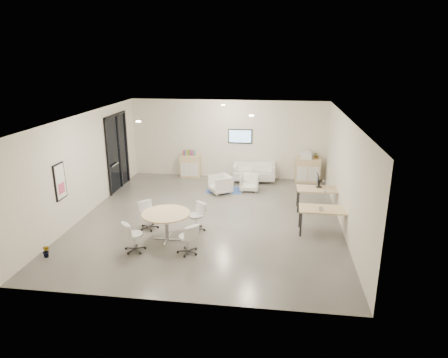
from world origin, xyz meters
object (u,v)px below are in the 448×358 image
object	(u,v)px
desk_front	(325,211)
round_table	(166,216)
armchair_left	(220,183)
armchair_right	(249,182)
sideboard_left	(191,166)
loveseat	(254,173)
desk_rear	(319,191)
sideboard_right	(308,170)

from	to	relation	value
desk_front	round_table	world-z (taller)	round_table
armchair_left	armchair_right	size ratio (longest dim) A/B	1.05
sideboard_left	round_table	size ratio (longest dim) A/B	0.71
loveseat	armchair_left	bearing A→B (deg)	-127.78
loveseat	desk_rear	bearing A→B (deg)	-54.90
armchair_right	desk_front	xyz separation A→B (m)	(2.40, -3.46, 0.33)
sideboard_left	desk_rear	bearing A→B (deg)	-32.03
armchair_right	round_table	xyz separation A→B (m)	(-1.95, -4.50, 0.37)
desk_rear	desk_front	size ratio (longest dim) A/B	1.00
loveseat	armchair_right	world-z (taller)	loveseat
sideboard_left	desk_front	bearing A→B (deg)	-44.62
sideboard_right	armchair_right	xyz separation A→B (m)	(-2.25, -1.43, -0.13)
round_table	armchair_right	bearing A→B (deg)	66.58
sideboard_right	round_table	size ratio (longest dim) A/B	0.74
sideboard_right	armchair_right	bearing A→B (deg)	-147.59
loveseat	desk_rear	world-z (taller)	desk_rear
desk_rear	armchair_left	bearing A→B (deg)	158.45
sideboard_left	loveseat	distance (m)	2.69
sideboard_right	sideboard_left	bearing A→B (deg)	179.77
armchair_right	desk_rear	bearing A→B (deg)	-35.54
loveseat	round_table	distance (m)	6.14
sideboard_right	armchair_right	world-z (taller)	sideboard_right
loveseat	round_table	size ratio (longest dim) A/B	1.29
armchair_left	desk_front	world-z (taller)	desk_front
armchair_left	round_table	bearing A→B (deg)	-44.93
armchair_left	armchair_right	world-z (taller)	armchair_left
armchair_right	round_table	world-z (taller)	round_table
sideboard_right	desk_front	world-z (taller)	sideboard_right
loveseat	round_table	world-z (taller)	round_table
sideboard_right	desk_rear	xyz separation A→B (m)	(0.16, -3.10, 0.19)
loveseat	sideboard_left	bearing A→B (deg)	173.12
armchair_left	armchair_right	xyz separation A→B (m)	(1.05, 0.40, -0.02)
sideboard_left	sideboard_right	world-z (taller)	sideboard_right
sideboard_left	round_table	xyz separation A→B (m)	(0.62, -5.95, 0.26)
armchair_left	desk_front	size ratio (longest dim) A/B	0.50
loveseat	desk_rear	distance (m)	3.74
armchair_right	armchair_left	bearing A→B (deg)	-159.95
armchair_right	round_table	distance (m)	4.92
armchair_right	round_table	size ratio (longest dim) A/B	0.53
desk_rear	round_table	distance (m)	5.20
armchair_right	loveseat	bearing A→B (deg)	84.44
desk_rear	sideboard_left	bearing A→B (deg)	146.59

